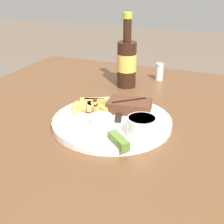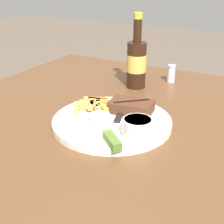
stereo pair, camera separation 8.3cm
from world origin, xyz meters
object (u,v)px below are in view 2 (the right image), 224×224
(pickle_spear, at_px, (112,141))
(beer_bottle, at_px, (137,62))
(dipping_sauce_cup, at_px, (100,119))
(fork_utensil, at_px, (84,113))
(dinner_plate, at_px, (112,122))
(coleslaw_cup, at_px, (137,127))
(salt_shaker, at_px, (171,73))
(knife_utensil, at_px, (121,112))
(steak_portion, at_px, (131,107))

(pickle_spear, relative_size, beer_bottle, 0.27)
(dipping_sauce_cup, bearing_deg, fork_utensil, 153.44)
(dinner_plate, xyz_separation_m, pickle_spear, (0.07, -0.12, 0.02))
(coleslaw_cup, height_order, salt_shaker, same)
(coleslaw_cup, xyz_separation_m, salt_shaker, (-0.08, 0.48, -0.01))
(pickle_spear, xyz_separation_m, knife_utensil, (-0.06, 0.16, -0.01))
(pickle_spear, relative_size, fork_utensil, 0.51)
(steak_portion, distance_m, fork_utensil, 0.13)
(dinner_plate, relative_size, dipping_sauce_cup, 5.86)
(pickle_spear, distance_m, knife_utensil, 0.17)
(dipping_sauce_cup, distance_m, salt_shaker, 0.46)
(steak_portion, xyz_separation_m, dipping_sauce_cup, (-0.04, -0.11, -0.00))
(dinner_plate, xyz_separation_m, steak_portion, (0.02, 0.07, 0.02))
(dinner_plate, distance_m, fork_utensil, 0.09)
(beer_bottle, xyz_separation_m, salt_shaker, (0.09, 0.11, -0.06))
(steak_portion, distance_m, pickle_spear, 0.19)
(dinner_plate, bearing_deg, steak_portion, 69.47)
(knife_utensil, bearing_deg, pickle_spear, -176.42)
(fork_utensil, xyz_separation_m, knife_utensil, (0.09, 0.05, 0.00))
(knife_utensil, relative_size, beer_bottle, 0.63)
(fork_utensil, relative_size, salt_shaker, 2.07)
(dinner_plate, xyz_separation_m, dipping_sauce_cup, (-0.01, -0.04, 0.02))
(dinner_plate, relative_size, pickle_spear, 4.66)
(dipping_sauce_cup, height_order, salt_shaker, salt_shaker)
(pickle_spear, height_order, knife_utensil, pickle_spear)
(coleslaw_cup, bearing_deg, knife_utensil, 133.17)
(pickle_spear, bearing_deg, fork_utensil, 143.67)
(coleslaw_cup, bearing_deg, steak_portion, 121.51)
(dinner_plate, bearing_deg, fork_utensil, -174.74)
(pickle_spear, height_order, beer_bottle, beer_bottle)
(salt_shaker, bearing_deg, coleslaw_cup, -80.40)
(dipping_sauce_cup, distance_m, beer_bottle, 0.36)
(dipping_sauce_cup, bearing_deg, coleslaw_cup, -6.40)
(pickle_spear, distance_m, fork_utensil, 0.19)
(steak_portion, xyz_separation_m, pickle_spear, (0.04, -0.18, -0.01))
(salt_shaker, bearing_deg, steak_portion, -89.21)
(coleslaw_cup, relative_size, salt_shaker, 1.08)
(coleslaw_cup, xyz_separation_m, dipping_sauce_cup, (-0.11, 0.01, -0.01))
(fork_utensil, bearing_deg, dipping_sauce_cup, -31.82)
(salt_shaker, bearing_deg, beer_bottle, -129.38)
(dinner_plate, relative_size, salt_shaker, 4.93)
(coleslaw_cup, distance_m, knife_utensil, 0.14)
(dinner_plate, relative_size, coleslaw_cup, 4.59)
(dinner_plate, distance_m, beer_bottle, 0.33)
(dinner_plate, relative_size, beer_bottle, 1.25)
(fork_utensil, bearing_deg, dinner_plate, 0.00)
(pickle_spear, height_order, salt_shaker, salt_shaker)
(fork_utensil, bearing_deg, knife_utensil, 25.21)
(pickle_spear, xyz_separation_m, fork_utensil, (-0.15, 0.11, -0.01))
(pickle_spear, relative_size, salt_shaker, 1.06)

